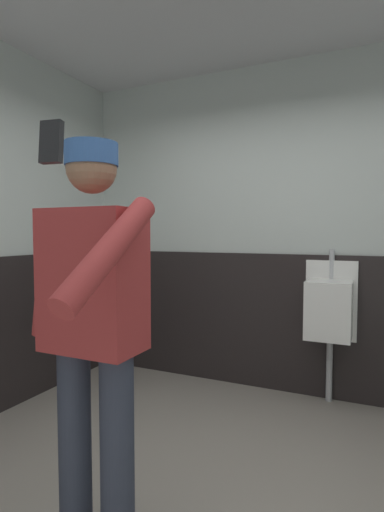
{
  "coord_description": "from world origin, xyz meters",
  "views": [
    {
      "loc": [
        0.71,
        -1.67,
        1.37
      ],
      "look_at": [
        -0.17,
        0.24,
        1.25
      ],
      "focal_mm": 28.0,
      "sensor_mm": 36.0,
      "label": 1
    }
  ],
  "objects": [
    {
      "name": "urinal_solo",
      "position": [
        0.39,
        1.61,
        0.78
      ],
      "size": [
        0.4,
        0.34,
        1.24
      ],
      "color": "white",
      "rests_on": "ground_plane"
    },
    {
      "name": "cell_phone",
      "position": [
        -0.06,
        -0.87,
        1.6
      ],
      "size": [
        0.06,
        0.04,
        0.11
      ],
      "primitive_type": "cube",
      "rotation": [
        -0.1,
        0.0,
        0.15
      ],
      "color": "black"
    },
    {
      "name": "person",
      "position": [
        -0.34,
        -0.37,
        1.01
      ],
      "size": [
        0.62,
        0.6,
        1.73
      ],
      "color": "#2D3342",
      "rests_on": "ground_plane"
    },
    {
      "name": "wainscot_band_back",
      "position": [
        0.0,
        1.75,
        0.6
      ],
      "size": [
        3.79,
        0.03,
        1.19
      ],
      "primitive_type": "cube",
      "color": "black",
      "rests_on": "ground_plane"
    },
    {
      "name": "wall_back",
      "position": [
        0.0,
        1.83,
        1.41
      ],
      "size": [
        4.39,
        0.12,
        2.82
      ],
      "primitive_type": "cube",
      "color": "silver",
      "rests_on": "ground_plane"
    }
  ]
}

